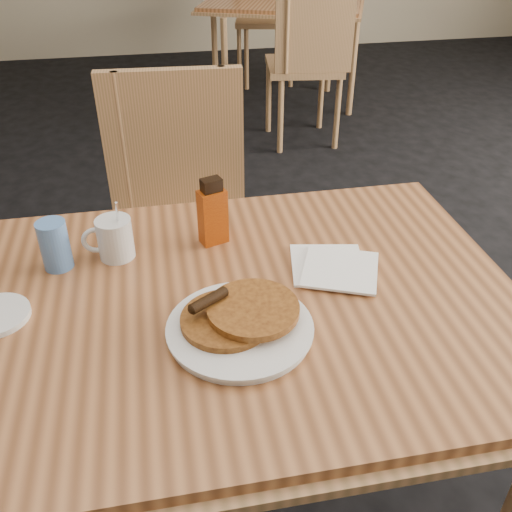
# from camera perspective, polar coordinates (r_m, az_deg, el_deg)

# --- Properties ---
(main_table) EXTENTS (1.35, 0.92, 0.75)m
(main_table) POSITION_cam_1_polar(r_m,az_deg,el_deg) (1.22, -4.27, -5.95)
(main_table) COLOR #A8683B
(main_table) RESTS_ON floor
(neighbor_table) EXTENTS (1.31, 1.11, 0.75)m
(neighbor_table) POSITION_cam_1_polar(r_m,az_deg,el_deg) (4.37, 2.67, 23.56)
(neighbor_table) COLOR #A8683B
(neighbor_table) RESTS_ON floor
(chair_main_far) EXTENTS (0.48, 0.48, 1.00)m
(chair_main_far) POSITION_cam_1_polar(r_m,az_deg,el_deg) (1.88, -7.57, 5.35)
(chair_main_far) COLOR tan
(chair_main_far) RESTS_ON floor
(chair_neighbor_far) EXTENTS (0.55, 0.55, 1.02)m
(chair_neighbor_far) POSITION_cam_1_polar(r_m,az_deg,el_deg) (5.09, 0.66, 24.01)
(chair_neighbor_far) COLOR tan
(chair_neighbor_far) RESTS_ON floor
(chair_neighbor_near) EXTENTS (0.51, 0.51, 1.00)m
(chair_neighbor_near) POSITION_cam_1_polar(r_m,az_deg,el_deg) (3.65, 5.29, 19.70)
(chair_neighbor_near) COLOR tan
(chair_neighbor_near) RESTS_ON floor
(pancake_plate) EXTENTS (0.29, 0.29, 0.07)m
(pancake_plate) POSITION_cam_1_polar(r_m,az_deg,el_deg) (1.11, -1.66, -6.77)
(pancake_plate) COLOR silver
(pancake_plate) RESTS_ON main_table
(coffee_mug) EXTENTS (0.12, 0.08, 0.15)m
(coffee_mug) POSITION_cam_1_polar(r_m,az_deg,el_deg) (1.34, -14.03, 1.78)
(coffee_mug) COLOR silver
(coffee_mug) RESTS_ON main_table
(syrup_bottle) EXTENTS (0.07, 0.06, 0.17)m
(syrup_bottle) POSITION_cam_1_polar(r_m,az_deg,el_deg) (1.35, -4.36, 4.27)
(syrup_bottle) COLOR #720C06
(syrup_bottle) RESTS_ON main_table
(napkin_stack) EXTENTS (0.22, 0.23, 0.01)m
(napkin_stack) POSITION_cam_1_polar(r_m,az_deg,el_deg) (1.29, 7.80, -1.10)
(napkin_stack) COLOR white
(napkin_stack) RESTS_ON main_table
(blue_tumbler) EXTENTS (0.07, 0.07, 0.12)m
(blue_tumbler) POSITION_cam_1_polar(r_m,az_deg,el_deg) (1.34, -19.48, 1.04)
(blue_tumbler) COLOR #5482C5
(blue_tumbler) RESTS_ON main_table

